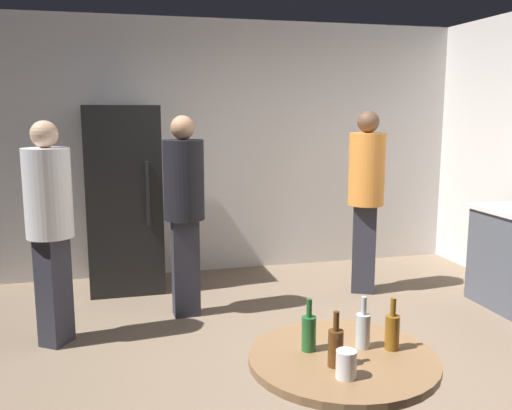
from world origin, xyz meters
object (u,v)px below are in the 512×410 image
beer_bottle_clear (363,329)px  person_in_white_shirt (49,216)px  plastic_cup_white (346,364)px  beer_bottle_amber (392,331)px  refrigerator (124,199)px  foreground_table (342,378)px  beer_bottle_brown (336,346)px  person_in_orange_shirt (366,188)px  beer_bottle_green (309,332)px  person_in_black_shirt (184,201)px

beer_bottle_clear → person_in_white_shirt: bearing=124.8°
plastic_cup_white → person_in_white_shirt: size_ratio=0.07×
person_in_white_shirt → beer_bottle_amber: bearing=-18.9°
refrigerator → foreground_table: size_ratio=2.25×
beer_bottle_amber → person_in_white_shirt: bearing=126.2°
foreground_table → beer_bottle_brown: 0.22m
beer_bottle_brown → foreground_table: bearing=50.2°
beer_bottle_clear → plastic_cup_white: (-0.18, -0.24, -0.03)m
beer_bottle_brown → person_in_orange_shirt: (1.47, 2.85, 0.21)m
person_in_white_shirt → person_in_orange_shirt: 2.84m
refrigerator → beer_bottle_green: bearing=-78.2°
refrigerator → beer_bottle_green: refrigerator is taller
beer_bottle_green → person_in_orange_shirt: 3.09m
plastic_cup_white → person_in_black_shirt: size_ratio=0.06×
beer_bottle_brown → person_in_white_shirt: bearing=119.9°
refrigerator → person_in_orange_shirt: (2.23, -0.71, 0.13)m
foreground_table → beer_bottle_amber: 0.29m
beer_bottle_green → refrigerator: bearing=101.8°
refrigerator → beer_bottle_amber: refrigerator is taller
plastic_cup_white → person_in_white_shirt: person_in_white_shirt is taller
plastic_cup_white → person_in_orange_shirt: bearing=63.5°
beer_bottle_brown → beer_bottle_clear: 0.23m
beer_bottle_amber → person_in_white_shirt: 2.73m
beer_bottle_brown → person_in_white_shirt: 2.65m
refrigerator → foreground_table: (0.83, -3.47, -0.27)m
refrigerator → beer_bottle_green: size_ratio=7.83×
person_in_white_shirt → foreground_table: bearing=-23.0°
beer_bottle_brown → beer_bottle_green: same height
foreground_table → person_in_orange_shirt: size_ratio=0.46×
beer_bottle_amber → beer_bottle_green: 0.36m
refrigerator → foreground_table: 3.58m
plastic_cup_white → beer_bottle_clear: bearing=53.0°
beer_bottle_green → person_in_white_shirt: person_in_white_shirt is taller
beer_bottle_amber → refrigerator: bearing=107.0°
beer_bottle_clear → person_in_black_shirt: bearing=100.5°
beer_bottle_clear → beer_bottle_green: bearing=172.5°
person_in_white_shirt → person_in_orange_shirt: person_in_orange_shirt is taller
beer_bottle_clear → person_in_black_shirt: (-0.47, 2.51, 0.19)m
refrigerator → person_in_white_shirt: bearing=-113.7°
beer_bottle_green → beer_bottle_clear: size_ratio=1.00×
beer_bottle_amber → person_in_white_shirt: person_in_white_shirt is taller
beer_bottle_amber → person_in_orange_shirt: person_in_orange_shirt is taller
beer_bottle_green → person_in_white_shirt: bearing=120.7°
foreground_table → beer_bottle_brown: bearing=-129.8°
beer_bottle_clear → plastic_cup_white: 0.30m
person_in_orange_shirt → foreground_table: bearing=-0.8°
person_in_white_shirt → person_in_orange_shirt: bearing=46.1°
person_in_black_shirt → refrigerator: bearing=-154.9°
beer_bottle_amber → person_in_black_shirt: size_ratio=0.13×
foreground_table → beer_bottle_brown: beer_bottle_brown is taller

